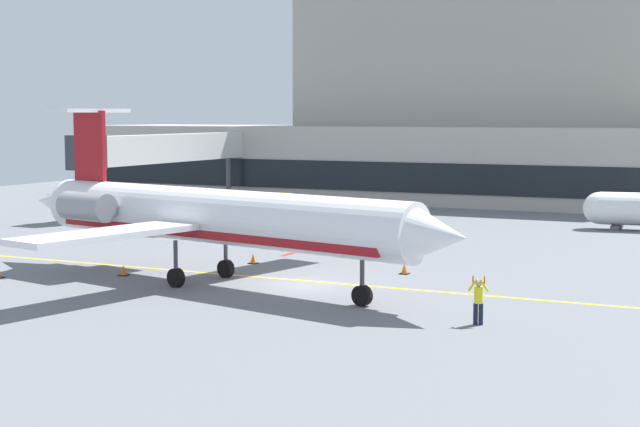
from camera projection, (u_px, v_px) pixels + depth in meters
name	position (u px, v px, depth m)	size (l,w,h in m)	color
ground	(302.00, 286.00, 46.50)	(120.00, 120.00, 0.11)	slate
terminal_building	(468.00, 125.00, 91.43)	(76.37, 14.67, 19.63)	#ADA89E
jet_bridge_west	(162.00, 149.00, 82.31)	(2.40, 23.37, 6.60)	silver
regional_jet	(210.00, 216.00, 46.55)	(27.48, 20.60, 8.45)	white
baggage_tug	(277.00, 210.00, 72.76)	(1.93, 2.94, 2.24)	#E5B20C
pushback_tractor	(304.00, 221.00, 65.53)	(2.99, 3.54, 2.22)	#1E4CB2
belt_loader	(172.00, 219.00, 66.56)	(2.14, 3.38, 2.19)	silver
marshaller	(478.00, 300.00, 37.58)	(0.83, 0.34, 1.92)	#191E33
safety_cone_alpha	(253.00, 259.00, 53.17)	(0.47, 0.47, 0.55)	orange
safety_cone_bravo	(124.00, 271.00, 49.17)	(0.47, 0.47, 0.55)	orange
safety_cone_delta	(404.00, 269.00, 49.65)	(0.47, 0.47, 0.55)	orange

